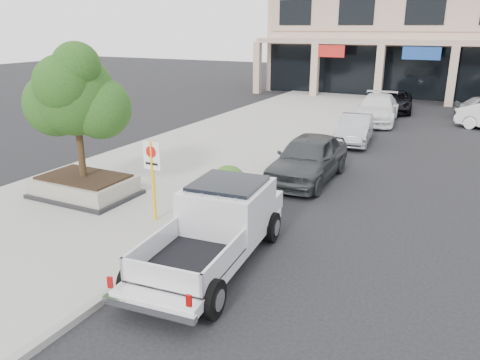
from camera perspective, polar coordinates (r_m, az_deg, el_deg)
name	(u,v)px	position (r m, az deg, el deg)	size (l,w,h in m)	color
ground	(238,255)	(11.79, -0.21, -9.14)	(120.00, 120.00, 0.00)	black
sidewalk	(185,164)	(19.20, -6.71, 1.95)	(8.00, 52.00, 0.15)	gray
curb	(274,177)	(17.41, 4.22, 0.31)	(0.20, 52.00, 0.15)	gray
planter	(85,186)	(16.01, -18.40, -0.72)	(3.20, 2.20, 0.68)	black
planter_tree	(82,95)	(15.36, -18.73, 9.79)	(2.90, 2.55, 4.00)	#322313
no_parking_sign	(153,170)	(13.13, -10.61, 1.15)	(0.55, 0.09, 2.30)	yellow
hedge	(229,179)	(15.40, -1.35, 0.07)	(1.10, 0.99, 0.94)	#264E16
pickup_truck	(211,231)	(10.98, -3.59, -6.17)	(2.10, 5.67, 1.78)	silver
curb_car_a	(308,158)	(17.29, 8.32, 2.68)	(1.97, 4.90, 1.67)	#333638
curb_car_b	(355,129)	(23.44, 13.85, 6.04)	(1.43, 4.10, 1.35)	#9EA1A5
curb_car_c	(377,109)	(28.96, 16.38, 8.33)	(2.23, 5.50, 1.60)	white
curb_car_d	(394,101)	(33.04, 18.27, 9.10)	(2.25, 4.89, 1.36)	black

